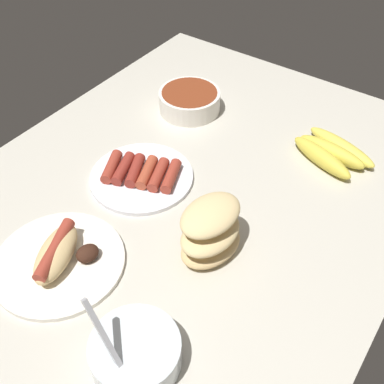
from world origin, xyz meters
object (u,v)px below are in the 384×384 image
object	(u,v)px
bread_stack	(211,231)
plate_hotdog_assembled	(59,258)
banana_bunch	(331,152)
bowl_chili	(189,100)
bowl_coleslaw	(135,352)
plate_sausages	(141,175)

from	to	relation	value
bread_stack	plate_hotdog_assembled	world-z (taller)	bread_stack
plate_hotdog_assembled	banana_bunch	bearing A→B (deg)	153.37
bowl_chili	bowl_coleslaw	bearing A→B (deg)	28.50
plate_sausages	bowl_coleslaw	size ratio (longest dim) A/B	1.48
plate_hotdog_assembled	bowl_coleslaw	xyz separation A→B (cm)	(6.33, 23.78, 1.13)
bowl_chili	plate_hotdog_assembled	world-z (taller)	plate_hotdog_assembled
plate_sausages	banana_bunch	distance (cm)	43.68
banana_bunch	bowl_coleslaw	world-z (taller)	bowl_coleslaw
bowl_chili	plate_sausages	xyz separation A→B (cm)	(27.72, 6.72, -1.74)
banana_bunch	bowl_coleslaw	distance (cm)	63.80
bread_stack	bowl_chili	world-z (taller)	bread_stack
bread_stack	bowl_coleslaw	size ratio (longest dim) A/B	0.98
bread_stack	plate_hotdog_assembled	bearing A→B (deg)	-47.95
banana_bunch	bowl_coleslaw	xyz separation A→B (cm)	(63.60, -4.94, 1.01)
bowl_chili	bowl_coleslaw	size ratio (longest dim) A/B	1.02
banana_bunch	plate_sausages	bearing A→B (deg)	-45.61
bowl_chili	banana_bunch	size ratio (longest dim) A/B	0.78
bowl_coleslaw	bowl_chili	bearing A→B (deg)	-151.50
bread_stack	bowl_chili	xyz separation A→B (cm)	(-35.61, -30.09, -2.48)
plate_sausages	plate_hotdog_assembled	bearing A→B (deg)	5.33
bread_stack	bowl_coleslaw	bearing A→B (deg)	6.60
bowl_chili	bowl_coleslaw	world-z (taller)	bowl_coleslaw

